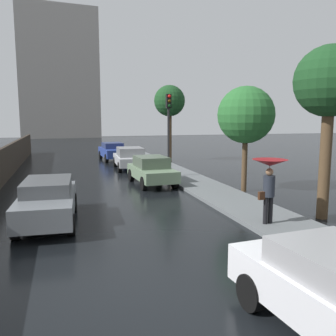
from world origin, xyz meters
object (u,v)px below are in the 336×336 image
street_tree_mid (246,115)px  street_tree_far (170,102)px  car_silver_near_kerb (130,158)px  street_tree_near (330,84)px  car_grey_behind_camera (48,200)px  pedestrian_with_umbrella_far (269,173)px  car_green_far_ahead (152,170)px  traffic_light (169,120)px  car_blue_far_lane (113,151)px

street_tree_mid → street_tree_far: 11.94m
car_silver_near_kerb → street_tree_near: bearing=-70.6°
car_grey_behind_camera → pedestrian_with_umbrella_far: bearing=162.3°
car_green_far_ahead → street_tree_far: bearing=65.7°
traffic_light → car_blue_far_lane: bearing=100.4°
car_blue_far_lane → street_tree_far: 5.94m
car_silver_near_kerb → car_blue_far_lane: car_silver_near_kerb is taller
car_green_far_ahead → street_tree_near: street_tree_near is taller
pedestrian_with_umbrella_far → traffic_light: size_ratio=0.44×
pedestrian_with_umbrella_far → traffic_light: (-0.35, 9.37, 1.53)m
car_blue_far_lane → street_tree_mid: street_tree_mid is taller
pedestrian_with_umbrella_far → street_tree_mid: size_ratio=0.42×
traffic_light → street_tree_far: (2.36, 7.64, 1.32)m
car_blue_far_lane → street_tree_mid: bearing=-77.0°
car_blue_far_lane → traffic_light: bearing=-83.0°
car_blue_far_lane → traffic_light: 10.05m
street_tree_far → street_tree_mid: bearing=-90.2°
traffic_light → street_tree_far: street_tree_far is taller
car_green_far_ahead → car_grey_behind_camera: bearing=-133.0°
car_silver_near_kerb → traffic_light: bearing=-70.0°
car_grey_behind_camera → street_tree_mid: bearing=-159.3°
car_green_far_ahead → street_tree_mid: size_ratio=0.84×
traffic_light → street_tree_far: 8.11m
pedestrian_with_umbrella_far → street_tree_mid: (1.97, 5.12, 1.76)m
pedestrian_with_umbrella_far → traffic_light: traffic_light is taller
car_grey_behind_camera → pedestrian_with_umbrella_far: size_ratio=2.21×
car_silver_near_kerb → pedestrian_with_umbrella_far: pedestrian_with_umbrella_far is taller
traffic_light → street_tree_near: bearing=-73.2°
car_green_far_ahead → street_tree_near: bearing=-64.3°
car_silver_near_kerb → car_green_far_ahead: size_ratio=1.05×
street_tree_mid → traffic_light: bearing=118.7°
car_green_far_ahead → car_blue_far_lane: car_green_far_ahead is taller
car_silver_near_kerb → car_grey_behind_camera: car_silver_near_kerb is taller
car_blue_far_lane → traffic_light: traffic_light is taller
street_tree_near → car_silver_near_kerb: bearing=107.0°
car_silver_near_kerb → street_tree_near: street_tree_near is taller
pedestrian_with_umbrella_far → car_grey_behind_camera: bearing=-25.7°
car_green_far_ahead → traffic_light: size_ratio=0.89×
car_silver_near_kerb → car_green_far_ahead: car_silver_near_kerb is taller
car_green_far_ahead → traffic_light: (1.31, 1.38, 2.49)m
car_grey_behind_camera → car_blue_far_lane: car_blue_far_lane is taller
street_tree_far → car_silver_near_kerb: bearing=-138.1°
car_grey_behind_camera → street_tree_near: (8.78, -2.04, 3.65)m
car_blue_far_lane → street_tree_far: size_ratio=0.72×
street_tree_near → pedestrian_with_umbrella_far: bearing=-169.8°
car_grey_behind_camera → street_tree_far: bearing=-117.0°
car_green_far_ahead → car_grey_behind_camera: (-4.78, -5.53, 0.01)m
street_tree_near → street_tree_mid: bearing=94.5°
street_tree_near → street_tree_mid: size_ratio=1.19×
car_grey_behind_camera → street_tree_near: street_tree_near is taller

